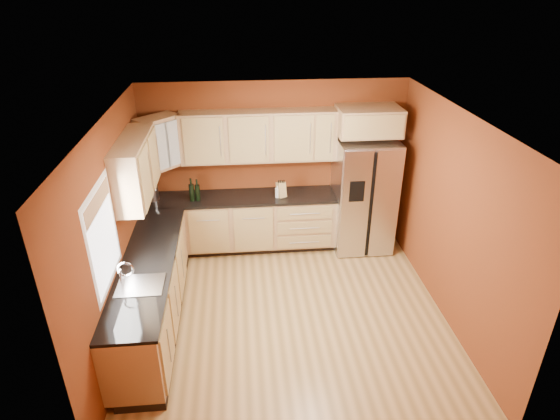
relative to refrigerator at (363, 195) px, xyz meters
name	(u,v)px	position (x,y,z in m)	size (l,w,h in m)	color
floor	(288,313)	(-1.35, -1.62, -0.89)	(4.00, 4.00, 0.00)	olive
ceiling	(290,118)	(-1.35, -1.62, 1.71)	(4.00, 4.00, 0.00)	silver
wall_back	(275,165)	(-1.35, 0.38, 0.41)	(4.00, 0.04, 2.60)	maroon
wall_front	(317,346)	(-1.35, -3.62, 0.41)	(4.00, 0.04, 2.60)	maroon
wall_left	(116,234)	(-3.35, -1.62, 0.41)	(0.04, 4.00, 2.60)	maroon
wall_right	(452,219)	(0.65, -1.62, 0.41)	(0.04, 4.00, 2.60)	maroon
base_cabinets_back	(242,224)	(-1.90, 0.07, -0.45)	(2.90, 0.60, 0.88)	#A1744E
base_cabinets_left	(152,293)	(-3.05, -1.62, -0.45)	(0.60, 2.80, 0.88)	#A1744E
countertop_back	(241,198)	(-1.90, 0.06, 0.01)	(2.90, 0.62, 0.04)	black
countertop_left	(148,262)	(-3.04, -1.62, 0.01)	(0.62, 2.80, 0.04)	black
upper_cabinets_back	(259,136)	(-1.60, 0.21, 0.94)	(2.30, 0.33, 0.75)	#A1744E
upper_cabinets_left	(136,168)	(-3.19, -0.90, 0.94)	(0.33, 1.35, 0.75)	#A1744E
corner_upper_cabinet	(159,143)	(-3.02, 0.04, 0.94)	(0.62, 0.33, 0.75)	#A1744E
over_fridge_cabinet	(369,121)	(0.00, 0.07, 1.16)	(0.92, 0.60, 0.40)	#A1744E
refrigerator	(363,195)	(0.00, 0.00, 0.00)	(0.90, 0.75, 1.78)	#B7B7BC
window	(103,237)	(-3.33, -2.12, 0.66)	(0.03, 0.90, 1.00)	white
sink_faucet	(139,274)	(-3.04, -2.12, 0.18)	(0.50, 0.42, 0.30)	silver
canister_left	(154,195)	(-3.20, 0.04, 0.12)	(0.11, 0.11, 0.18)	#B7B7BC
canister_right	(154,193)	(-3.20, 0.09, 0.14)	(0.14, 0.14, 0.22)	#B7B7BC
wine_bottle_a	(191,190)	(-2.63, -0.01, 0.21)	(0.08, 0.08, 0.36)	black
wine_bottle_b	(197,190)	(-2.54, 0.00, 0.20)	(0.08, 0.08, 0.34)	black
knife_block	(281,190)	(-1.28, 0.00, 0.15)	(0.12, 0.11, 0.24)	tan
soap_dispenser	(277,192)	(-1.35, -0.01, 0.12)	(0.06, 0.06, 0.19)	white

